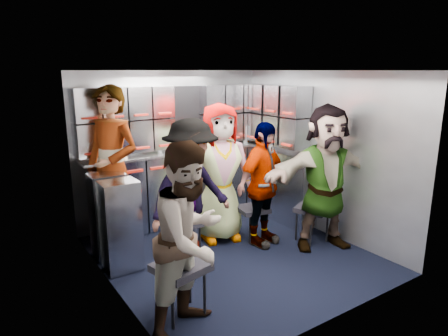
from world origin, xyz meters
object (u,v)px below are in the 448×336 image
jump_seat_near_left (181,270)px  attendant_arc_a (190,238)px  jump_seat_near_right (313,210)px  attendant_arc_c (220,173)px  attendant_arc_e (326,178)px  attendant_arc_d (262,185)px  jump_seat_center (212,202)px  attendant_arc_b (191,192)px  attendant_standing (113,170)px  jump_seat_mid_left (184,224)px  jump_seat_mid_right (253,211)px

jump_seat_near_left → attendant_arc_a: 0.40m
jump_seat_near_right → attendant_arc_c: size_ratio=0.30×
jump_seat_near_left → attendant_arc_e: size_ratio=0.28×
jump_seat_near_right → attendant_arc_d: attendant_arc_d is taller
jump_seat_near_right → jump_seat_center: bearing=135.2°
attendant_arc_b → attendant_arc_c: 0.71m
jump_seat_near_right → attendant_standing: 2.47m
jump_seat_mid_left → attendant_arc_a: bearing=-115.7°
attendant_standing → attendant_arc_c: size_ratio=1.13×
jump_seat_near_left → jump_seat_center: (1.19, 1.40, -0.01)m
jump_seat_mid_right → attendant_arc_a: (-1.53, -1.15, 0.42)m
jump_seat_near_right → attendant_arc_d: (-0.57, 0.29, 0.35)m
jump_seat_near_right → attendant_arc_e: bearing=-90.0°
attendant_standing → jump_seat_center: bearing=46.5°
jump_seat_near_right → attendant_standing: (-2.10, 1.18, 0.57)m
jump_seat_center → attendant_arc_e: size_ratio=0.28×
attendant_arc_b → attendant_arc_d: (0.94, -0.07, -0.05)m
jump_seat_mid_left → jump_seat_near_right: 1.61m
jump_seat_mid_right → attendant_arc_d: size_ratio=0.28×
jump_seat_center → attendant_arc_a: size_ratio=0.31×
jump_seat_near_left → attendant_arc_e: bearing=8.5°
jump_seat_near_right → attendant_arc_e: size_ratio=0.29×
attendant_arc_a → attendant_standing: bearing=65.2°
jump_seat_mid_right → attendant_standing: attendant_standing is taller
jump_seat_mid_right → attendant_standing: size_ratio=0.22×
attendant_arc_a → attendant_arc_e: 2.16m
jump_seat_mid_right → attendant_arc_d: 0.43m
jump_seat_mid_left → attendant_arc_e: attendant_arc_e is taller
jump_seat_center → jump_seat_mid_right: (0.33, -0.43, -0.05)m
jump_seat_mid_right → attendant_arc_a: attendant_arc_a is taller
jump_seat_near_left → attendant_arc_a: size_ratio=0.31×
jump_seat_center → attendant_arc_d: (0.33, -0.61, 0.33)m
jump_seat_mid_right → attendant_arc_e: size_ratio=0.24×
attendant_arc_c → attendant_arc_e: attendant_arc_e is taller
attendant_standing → attendant_arc_c: 1.28m
attendant_arc_a → attendant_arc_c: (1.19, 1.40, 0.07)m
attendant_standing → attendant_arc_e: attendant_standing is taller
attendant_arc_a → jump_seat_mid_right: bearing=12.1°
jump_seat_mid_left → attendant_arc_d: 1.04m
jump_seat_near_right → attendant_arc_b: attendant_arc_b is taller
jump_seat_mid_left → jump_seat_near_right: jump_seat_near_right is taller
jump_seat_near_left → jump_seat_near_right: jump_seat_near_left is taller
attendant_standing → attendant_arc_d: bearing=29.5°
jump_seat_mid_left → attendant_arc_d: bearing=-14.9°
attendant_standing → attendant_arc_a: 1.86m
jump_seat_near_left → attendant_standing: bearing=90.0°
jump_seat_mid_right → attendant_arc_c: 0.64m
attendant_arc_c → attendant_arc_e: size_ratio=0.99×
jump_seat_mid_right → jump_seat_center: bearing=127.8°
jump_seat_center → attendant_arc_c: size_ratio=0.28×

